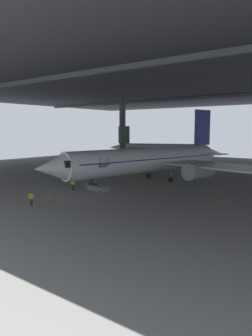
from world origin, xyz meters
TOP-DOWN VIEW (x-y plane):
  - ground_plane at (0.00, 0.00)m, footprint 110.00×110.00m
  - hangar_structure at (-0.06, 13.75)m, footprint 121.00×99.00m
  - airplane_main at (-0.10, 0.37)m, footprint 38.13×38.82m
  - boarding_stairs at (-1.95, -10.31)m, footprint 4.55×2.37m
  - crew_worker_near_nose at (-1.63, -21.62)m, footprint 0.33×0.52m
  - crew_worker_by_stairs at (-4.43, -12.58)m, footprint 0.44×0.40m
  - airplane_distant at (-19.42, 34.71)m, footprint 28.15×28.11m
  - traffic_cone_orange at (-1.77, -18.88)m, footprint 0.36×0.36m

SIDE VIEW (x-z plane):
  - ground_plane at x=0.00m, z-range 0.00..0.00m
  - traffic_cone_orange at x=-1.77m, z-range -0.01..0.59m
  - boarding_stairs at x=-1.95m, z-range -1.66..3.14m
  - crew_worker_near_nose at x=-1.63m, z-range 0.10..1.66m
  - crew_worker_by_stairs at x=-4.43m, z-range 0.13..1.88m
  - airplane_distant at x=-19.42m, z-range -1.67..7.85m
  - airplane_main at x=-0.10m, z-range -2.50..9.65m
  - hangar_structure at x=-0.06m, z-range 8.22..25.91m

